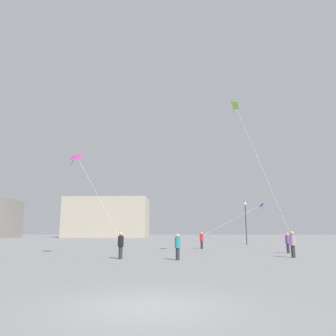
# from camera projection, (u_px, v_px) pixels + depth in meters

# --- Properties ---
(ground_plane) EXTENTS (300.00, 300.00, 0.00)m
(ground_plane) POSITION_uv_depth(u_px,v_px,m) (148.00, 307.00, 8.07)
(ground_plane) COLOR slate
(person_in_grey) EXTENTS (0.39, 0.39, 1.80)m
(person_in_grey) POSITION_uv_depth(u_px,v_px,m) (293.00, 243.00, 22.83)
(person_in_grey) COLOR #2D2D33
(person_in_grey) RESTS_ON ground_plane
(person_in_purple) EXTENTS (0.36, 0.36, 1.66)m
(person_in_purple) POSITION_uv_depth(u_px,v_px,m) (288.00, 242.00, 27.37)
(person_in_purple) COLOR #2D2D33
(person_in_purple) RESTS_ON ground_plane
(person_in_teal) EXTENTS (0.36, 0.36, 1.64)m
(person_in_teal) POSITION_uv_depth(u_px,v_px,m) (178.00, 246.00, 20.91)
(person_in_teal) COLOR #2D2D33
(person_in_teal) RESTS_ON ground_plane
(person_in_red) EXTENTS (0.37, 0.37, 1.72)m
(person_in_red) POSITION_uv_depth(u_px,v_px,m) (202.00, 240.00, 33.44)
(person_in_red) COLOR #2D2D33
(person_in_red) RESTS_ON ground_plane
(person_in_black) EXTENTS (0.38, 0.38, 1.74)m
(person_in_black) POSITION_uv_depth(u_px,v_px,m) (121.00, 244.00, 21.77)
(person_in_black) COLOR #2D2D33
(person_in_black) RESTS_ON ground_plane
(kite_lime_delta) EXTENTS (3.46, 3.44, 11.29)m
(kite_lime_delta) POSITION_uv_depth(u_px,v_px,m) (237.00, 109.00, 27.70)
(kite_lime_delta) COLOR #8CD12D
(kite_magenta_diamond) EXTENTS (4.92, 3.55, 6.75)m
(kite_magenta_diamond) POSITION_uv_depth(u_px,v_px,m) (77.00, 156.00, 25.92)
(kite_magenta_diamond) COLOR #D12899
(kite_cobalt_diamond) EXTENTS (9.26, 10.62, 4.22)m
(kite_cobalt_diamond) POSITION_uv_depth(u_px,v_px,m) (260.00, 206.00, 43.61)
(kite_cobalt_diamond) COLOR blue
(building_centre_hall) EXTENTS (22.44, 11.97, 10.81)m
(building_centre_hall) POSITION_uv_depth(u_px,v_px,m) (107.00, 218.00, 91.52)
(building_centre_hall) COLOR #B2A893
(building_centre_hall) RESTS_ON ground_plane
(lamppost_east) EXTENTS (0.36, 0.36, 5.59)m
(lamppost_east) POSITION_uv_depth(u_px,v_px,m) (246.00, 217.00, 44.30)
(lamppost_east) COLOR #2D2D30
(lamppost_east) RESTS_ON ground_plane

